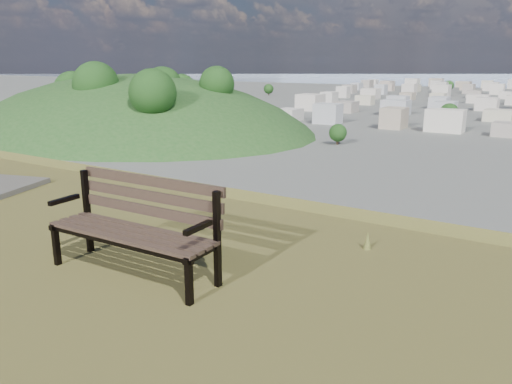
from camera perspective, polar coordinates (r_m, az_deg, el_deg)
The scene contains 3 objects.
park_bench at distance 4.41m, azimuth -13.40°, elevation -3.25°, with size 1.60×0.55×0.83m.
green_wooded_hill at distance 203.20m, azimuth -13.67°, elevation 6.87°, with size 169.62×135.70×84.81m.
city_trees at distance 322.48m, azimuth 27.19°, elevation 9.32°, with size 406.52×387.20×9.98m.
Camera 1 is at (3.94, -1.30, 26.81)m, focal length 35.00 mm.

